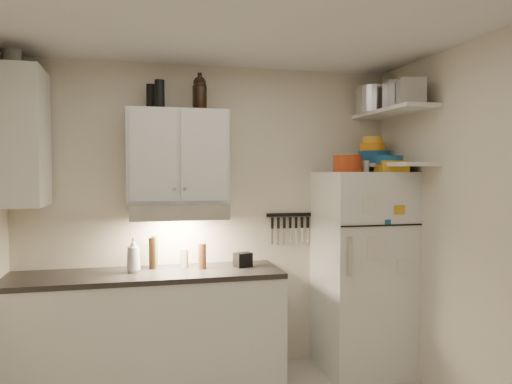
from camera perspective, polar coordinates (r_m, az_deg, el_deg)
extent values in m
cube|color=silver|center=(2.96, -0.57, 20.22)|extent=(3.20, 3.00, 0.02)
cube|color=beige|center=(4.31, -5.17, -3.03)|extent=(3.20, 0.02, 2.60)
cube|color=beige|center=(3.57, 25.56, -4.37)|extent=(0.02, 3.00, 2.60)
cube|color=white|center=(4.14, -12.29, -15.50)|extent=(2.10, 0.60, 0.88)
cube|color=#282522|center=(4.02, -12.35, -9.24)|extent=(2.10, 0.62, 0.04)
cube|color=white|center=(4.09, -9.00, 4.02)|extent=(0.80, 0.33, 0.75)
cube|color=white|center=(4.02, -25.25, 5.64)|extent=(0.33, 0.55, 1.00)
cube|color=silver|center=(4.03, -8.88, -2.14)|extent=(0.76, 0.46, 0.12)
cube|color=white|center=(4.42, 12.02, -8.85)|extent=(0.70, 0.68, 1.70)
cube|color=white|center=(4.34, 15.37, 8.84)|extent=(0.30, 0.95, 0.03)
cube|color=white|center=(4.31, 15.31, 3.01)|extent=(0.30, 0.95, 0.03)
cube|color=black|center=(4.45, 3.83, -2.61)|extent=(0.42, 0.02, 0.03)
cylinder|color=#A63313|center=(4.17, 10.42, 3.20)|extent=(0.26, 0.26, 0.14)
cube|color=gold|center=(4.23, 15.20, 2.83)|extent=(0.26, 0.30, 0.09)
cylinder|color=silver|center=(4.25, 12.41, 2.89)|extent=(0.06, 0.06, 0.10)
cylinder|color=silver|center=(4.54, 13.27, 10.19)|extent=(0.38, 0.38, 0.23)
cube|color=#AAAAAD|center=(4.26, 16.01, 10.62)|extent=(0.26, 0.24, 0.22)
cube|color=#AAAAAD|center=(4.06, 17.30, 10.86)|extent=(0.25, 0.25, 0.19)
cylinder|color=navy|center=(4.52, 13.39, 3.89)|extent=(0.28, 0.28, 0.11)
cylinder|color=orange|center=(4.50, 13.16, 5.03)|extent=(0.22, 0.22, 0.07)
cylinder|color=yellow|center=(4.51, 13.17, 5.81)|extent=(0.17, 0.17, 0.06)
cylinder|color=navy|center=(4.22, 14.89, 3.64)|extent=(0.31, 0.31, 0.06)
cylinder|color=black|center=(4.06, -10.95, 10.92)|extent=(0.10, 0.10, 0.22)
cylinder|color=black|center=(4.18, -11.94, 10.55)|extent=(0.09, 0.09, 0.21)
cylinder|color=silver|center=(4.21, -26.09, 13.58)|extent=(0.16, 0.16, 0.18)
imported|color=white|center=(4.02, -13.84, -6.76)|extent=(0.12, 0.12, 0.31)
cylinder|color=brown|center=(4.08, -6.17, -7.27)|extent=(0.07, 0.07, 0.21)
cylinder|color=#5B691A|center=(4.15, -11.50, -6.74)|extent=(0.05, 0.05, 0.26)
cylinder|color=black|center=(4.12, -11.79, -6.88)|extent=(0.06, 0.06, 0.25)
cylinder|color=silver|center=(4.15, -8.26, -7.45)|extent=(0.06, 0.06, 0.16)
cylinder|color=#A63313|center=(4.17, -8.21, -7.57)|extent=(0.08, 0.08, 0.13)
cube|color=black|center=(4.14, -1.51, -7.75)|extent=(0.16, 0.14, 0.12)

